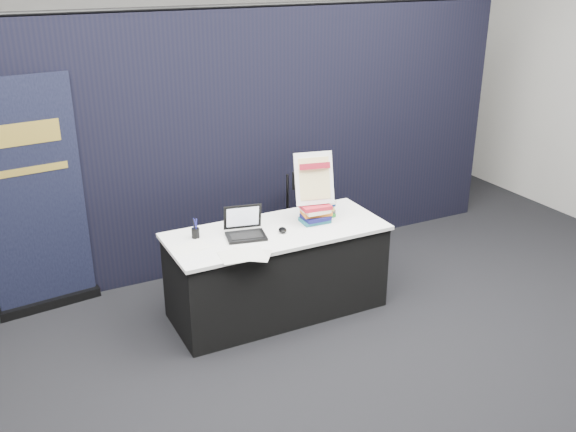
% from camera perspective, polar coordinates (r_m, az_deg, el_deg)
% --- Properties ---
extents(floor, '(8.00, 8.00, 0.00)m').
position_cam_1_polar(floor, '(5.15, 1.77, -11.11)').
color(floor, black).
rests_on(floor, ground).
extents(wall_back, '(8.00, 0.02, 3.50)m').
position_cam_1_polar(wall_back, '(8.12, -12.11, 14.09)').
color(wall_back, '#A3A19A').
rests_on(wall_back, floor).
extents(drape_partition, '(6.00, 0.08, 2.40)m').
position_cam_1_polar(drape_partition, '(5.98, -5.47, 6.31)').
color(drape_partition, black).
rests_on(drape_partition, floor).
extents(display_table, '(1.80, 0.75, 0.75)m').
position_cam_1_polar(display_table, '(5.39, -0.98, -4.89)').
color(display_table, black).
rests_on(display_table, floor).
extents(laptop, '(0.34, 0.31, 0.24)m').
position_cam_1_polar(laptop, '(5.11, -3.94, -1.18)').
color(laptop, black).
rests_on(laptop, display_table).
extents(mouse, '(0.10, 0.12, 0.03)m').
position_cam_1_polar(mouse, '(5.18, -0.49, -1.25)').
color(mouse, black).
rests_on(mouse, display_table).
extents(brochure_left, '(0.31, 0.26, 0.00)m').
position_cam_1_polar(brochure_left, '(4.97, -8.63, -2.77)').
color(brochure_left, white).
rests_on(brochure_left, display_table).
extents(brochure_mid, '(0.37, 0.35, 0.00)m').
position_cam_1_polar(brochure_mid, '(4.80, -3.40, -3.46)').
color(brochure_mid, beige).
rests_on(brochure_mid, display_table).
extents(brochure_right, '(0.36, 0.28, 0.00)m').
position_cam_1_polar(brochure_right, '(4.80, -4.08, -3.48)').
color(brochure_right, silver).
rests_on(brochure_right, display_table).
extents(pen_cup, '(0.07, 0.07, 0.08)m').
position_cam_1_polar(pen_cup, '(5.12, -8.22, -1.51)').
color(pen_cup, black).
rests_on(pen_cup, display_table).
extents(book_stack_tall, '(0.25, 0.20, 0.16)m').
position_cam_1_polar(book_stack_tall, '(5.36, 2.45, 0.27)').
color(book_stack_tall, '#1C5E6B').
rests_on(book_stack_tall, display_table).
extents(book_stack_short, '(0.22, 0.17, 0.15)m').
position_cam_1_polar(book_stack_short, '(5.48, 2.85, 0.73)').
color(book_stack_short, '#1E7328').
rests_on(book_stack_short, display_table).
extents(info_sign, '(0.34, 0.19, 0.44)m').
position_cam_1_polar(info_sign, '(5.28, 2.34, 3.31)').
color(info_sign, black).
rests_on(info_sign, book_stack_tall).
extents(pullup_banner, '(0.85, 0.19, 1.99)m').
position_cam_1_polar(pullup_banner, '(5.63, -21.48, 0.34)').
color(pullup_banner, black).
rests_on(pullup_banner, floor).
extents(stacking_chair, '(0.59, 0.61, 1.00)m').
position_cam_1_polar(stacking_chair, '(6.00, 2.54, -0.09)').
color(stacking_chair, black).
rests_on(stacking_chair, floor).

